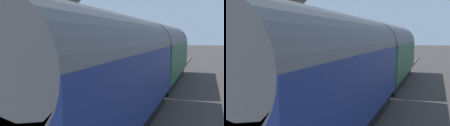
# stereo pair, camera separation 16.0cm
# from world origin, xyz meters

# --- Properties ---
(ground_plane) EXTENTS (160.00, 160.00, 0.00)m
(ground_plane) POSITION_xyz_m (0.00, 0.00, 0.00)
(ground_plane) COLOR #383330
(platform) EXTENTS (32.00, 6.05, 0.83)m
(platform) POSITION_xyz_m (0.00, 4.02, 0.41)
(platform) COLOR gray
(platform) RESTS_ON ground
(platform_edge_coping) EXTENTS (32.00, 0.36, 0.02)m
(platform_edge_coping) POSITION_xyz_m (0.00, 1.18, 0.83)
(platform_edge_coping) COLOR beige
(platform_edge_coping) RESTS_ON platform
(rail_near) EXTENTS (52.00, 0.08, 0.14)m
(rail_near) POSITION_xyz_m (0.00, -1.62, 0.07)
(rail_near) COLOR gray
(rail_near) RESTS_ON ground
(rail_far) EXTENTS (52.00, 0.08, 0.14)m
(rail_far) POSITION_xyz_m (0.00, -0.18, 0.07)
(rail_far) COLOR gray
(rail_far) RESTS_ON ground
(train) EXTENTS (20.80, 2.73, 4.32)m
(train) POSITION_xyz_m (-1.60, -0.90, 2.22)
(train) COLOR black
(train) RESTS_ON ground
(station_building) EXTENTS (7.68, 4.44, 6.15)m
(station_building) POSITION_xyz_m (-5.57, 5.26, 2.57)
(station_building) COLOR white
(station_building) RESTS_ON platform
(bench_near_building) EXTENTS (1.41, 0.46, 0.88)m
(bench_near_building) POSITION_xyz_m (0.91, 2.75, 1.30)
(bench_near_building) COLOR teal
(bench_near_building) RESTS_ON platform
(bench_platform_end) EXTENTS (1.41, 0.45, 0.88)m
(bench_platform_end) POSITION_xyz_m (6.87, 2.84, 1.30)
(bench_platform_end) COLOR teal
(bench_platform_end) RESTS_ON platform
(bench_by_lamp) EXTENTS (1.41, 0.46, 0.88)m
(bench_by_lamp) POSITION_xyz_m (4.44, 2.79, 1.30)
(bench_by_lamp) COLOR teal
(bench_by_lamp) RESTS_ON platform
(planter_edge_far) EXTENTS (0.58, 0.58, 0.77)m
(planter_edge_far) POSITION_xyz_m (-8.49, 1.76, 1.27)
(planter_edge_far) COLOR #9E5138
(planter_edge_far) RESTS_ON platform
(planter_bench_left) EXTENTS (0.94, 0.32, 0.61)m
(planter_bench_left) POSITION_xyz_m (7.31, 3.73, 1.12)
(planter_bench_left) COLOR teal
(planter_bench_left) RESTS_ON platform
(planter_by_door) EXTENTS (0.46, 0.46, 0.79)m
(planter_by_door) POSITION_xyz_m (3.99, 6.42, 1.27)
(planter_by_door) COLOR #9E5138
(planter_by_door) RESTS_ON platform
(planter_under_sign) EXTENTS (0.51, 0.51, 0.77)m
(planter_under_sign) POSITION_xyz_m (5.71, 4.50, 1.21)
(planter_under_sign) COLOR gray
(planter_under_sign) RESTS_ON platform
(planter_edge_near) EXTENTS (0.50, 0.50, 0.77)m
(planter_edge_near) POSITION_xyz_m (9.43, 4.24, 1.25)
(planter_edge_near) COLOR gray
(planter_edge_near) RESTS_ON platform
(planter_bench_right) EXTENTS (1.03, 0.32, 0.58)m
(planter_bench_right) POSITION_xyz_m (1.42, 5.75, 1.10)
(planter_bench_right) COLOR black
(planter_bench_right) RESTS_ON platform
(planter_corner_building) EXTENTS (0.40, 0.40, 0.75)m
(planter_corner_building) POSITION_xyz_m (-2.15, 2.01, 1.23)
(planter_corner_building) COLOR teal
(planter_corner_building) RESTS_ON platform
(lamp_post_platform) EXTENTS (0.32, 0.50, 3.25)m
(lamp_post_platform) POSITION_xyz_m (9.00, 1.82, 3.13)
(lamp_post_platform) COLOR black
(lamp_post_platform) RESTS_ON platform
(station_sign_board) EXTENTS (0.96, 0.06, 1.57)m
(station_sign_board) POSITION_xyz_m (2.67, 1.78, 2.01)
(station_sign_board) COLOR black
(station_sign_board) RESTS_ON platform
(tree_behind_building) EXTENTS (4.33, 4.54, 8.00)m
(tree_behind_building) POSITION_xyz_m (12.90, 16.16, 5.79)
(tree_behind_building) COLOR #4C3828
(tree_behind_building) RESTS_ON ground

